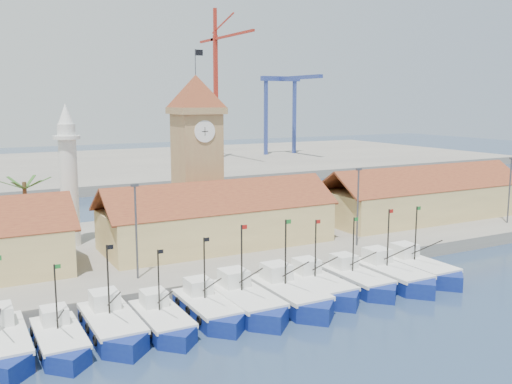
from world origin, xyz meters
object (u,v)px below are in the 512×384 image
boat_0 (1,347)px  minaret (69,175)px  boat_5 (247,303)px  clock_tower (197,151)px

boat_0 → minaret: bearing=68.7°
boat_5 → minaret: 28.50m
boat_5 → clock_tower: clock_tower is taller
boat_0 → clock_tower: 35.24m
boat_0 → clock_tower: (24.61, 22.61, 11.17)m
boat_0 → minaret: minaret is taller
minaret → boat_0: bearing=-111.3°
boat_0 → clock_tower: clock_tower is taller
boat_0 → boat_5: boat_5 is taller
boat_5 → minaret: bearing=111.3°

